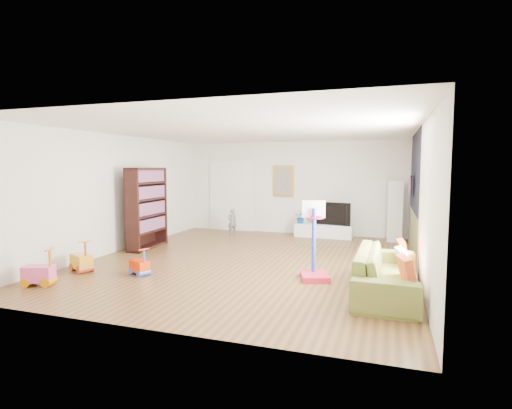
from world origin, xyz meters
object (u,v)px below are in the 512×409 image
(media_console, at_px, (323,231))
(basketball_hoop, at_px, (315,241))
(bookshelf, at_px, (147,208))
(sofa, at_px, (387,272))

(media_console, distance_m, basketball_hoop, 4.33)
(bookshelf, distance_m, basketball_hoop, 4.59)
(bookshelf, bearing_deg, basketball_hoop, -21.04)
(sofa, bearing_deg, basketball_hoop, 72.26)
(sofa, height_order, basketball_hoop, basketball_hoop)
(bookshelf, xyz_separation_m, basketball_hoop, (4.34, -1.45, -0.28))
(sofa, xyz_separation_m, basketball_hoop, (-1.20, 0.40, 0.35))
(basketball_hoop, bearing_deg, media_console, 78.23)
(media_console, xyz_separation_m, sofa, (1.71, -4.67, 0.15))
(media_console, height_order, sofa, sofa)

